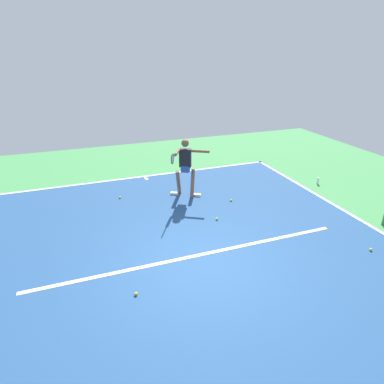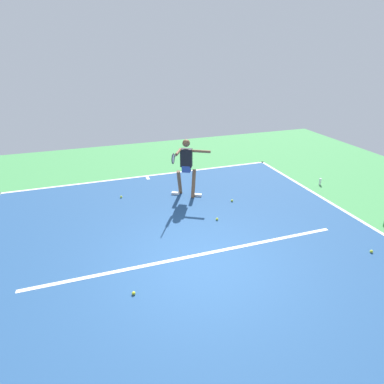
% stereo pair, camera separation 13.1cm
% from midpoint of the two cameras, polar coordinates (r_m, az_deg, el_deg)
% --- Properties ---
extents(ground_plane, '(19.83, 19.83, 0.00)m').
position_cam_midpoint_polar(ground_plane, '(7.04, 1.13, -12.69)').
color(ground_plane, '#428E4C').
extents(court_surface, '(9.47, 11.12, 0.00)m').
position_cam_midpoint_polar(court_surface, '(7.04, 1.13, -12.68)').
color(court_surface, navy).
rests_on(court_surface, ground_plane).
extents(court_line_baseline_near, '(9.47, 0.10, 0.01)m').
position_cam_midpoint_polar(court_line_baseline_near, '(11.74, -8.56, 2.74)').
color(court_line_baseline_near, white).
rests_on(court_line_baseline_near, ground_plane).
extents(court_line_sideline_left, '(0.10, 11.12, 0.01)m').
position_cam_midpoint_polar(court_line_sideline_left, '(9.52, 28.61, -5.38)').
color(court_line_sideline_left, white).
rests_on(court_line_sideline_left, ground_plane).
extents(court_line_service, '(7.11, 0.10, 0.01)m').
position_cam_midpoint_polar(court_line_service, '(7.31, 0.07, -11.05)').
color(court_line_service, white).
rests_on(court_line_service, ground_plane).
extents(court_line_centre_mark, '(0.10, 0.30, 0.01)m').
position_cam_midpoint_polar(court_line_centre_mark, '(11.56, -8.35, 2.40)').
color(court_line_centre_mark, white).
rests_on(court_line_centre_mark, ground_plane).
extents(tennis_player, '(1.32, 1.13, 1.78)m').
position_cam_midpoint_polar(tennis_player, '(9.71, -1.58, 4.84)').
color(tennis_player, brown).
rests_on(tennis_player, ground_plane).
extents(tennis_ball_near_player, '(0.07, 0.07, 0.07)m').
position_cam_midpoint_polar(tennis_ball_near_player, '(8.44, 28.34, -8.83)').
color(tennis_ball_near_player, '#CCE033').
rests_on(tennis_ball_near_player, ground_plane).
extents(tennis_ball_near_service_line, '(0.07, 0.07, 0.07)m').
position_cam_midpoint_polar(tennis_ball_near_service_line, '(8.71, 3.92, -4.69)').
color(tennis_ball_near_service_line, '#CCE033').
rests_on(tennis_ball_near_service_line, ground_plane).
extents(tennis_ball_centre_court, '(0.07, 0.07, 0.07)m').
position_cam_midpoint_polar(tennis_ball_centre_court, '(10.15, -12.80, -0.91)').
color(tennis_ball_centre_court, '#C6E53D').
rests_on(tennis_ball_centre_court, ground_plane).
extents(tennis_ball_far_corner, '(0.07, 0.07, 0.07)m').
position_cam_midpoint_polar(tennis_ball_far_corner, '(9.78, 6.47, -1.43)').
color(tennis_ball_far_corner, '#C6E53D').
rests_on(tennis_ball_far_corner, ground_plane).
extents(tennis_ball_by_sideline, '(0.07, 0.07, 0.07)m').
position_cam_midpoint_polar(tennis_ball_by_sideline, '(6.41, -10.35, -17.07)').
color(tennis_ball_by_sideline, yellow).
rests_on(tennis_ball_by_sideline, ground_plane).
extents(water_bottle, '(0.07, 0.07, 0.22)m').
position_cam_midpoint_polar(water_bottle, '(11.68, 20.80, 1.84)').
color(water_bottle, white).
rests_on(water_bottle, ground_plane).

